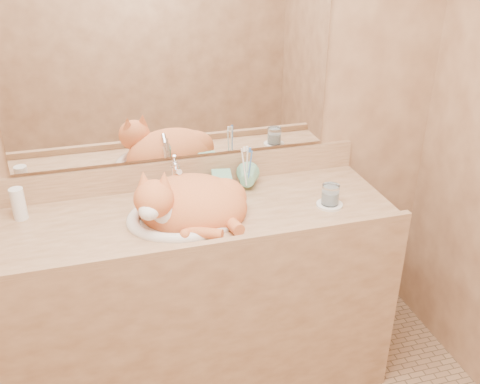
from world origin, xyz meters
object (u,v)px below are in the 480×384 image
object	(u,v)px
cat	(188,202)
water_glass	(330,195)
vanity_counter	(194,302)
soap_dispenser	(223,179)
toothbrush_cup	(247,182)
sink_basin	(184,202)

from	to	relation	value
cat	water_glass	size ratio (longest dim) A/B	5.23
vanity_counter	cat	size ratio (longest dim) A/B	3.77
soap_dispenser	vanity_counter	bearing A→B (deg)	-139.48
toothbrush_cup	cat	bearing A→B (deg)	-152.16
toothbrush_cup	water_glass	bearing A→B (deg)	-35.96
sink_basin	soap_dispenser	distance (m)	0.21
vanity_counter	sink_basin	xyz separation A→B (m)	(-0.02, -0.02, 0.49)
water_glass	toothbrush_cup	bearing A→B (deg)	144.04
cat	sink_basin	bearing A→B (deg)	176.37
vanity_counter	soap_dispenser	distance (m)	0.55
soap_dispenser	toothbrush_cup	size ratio (longest dim) A/B	1.78
toothbrush_cup	water_glass	size ratio (longest dim) A/B	1.24
vanity_counter	soap_dispenser	xyz separation A→B (m)	(0.16, 0.09, 0.51)
toothbrush_cup	sink_basin	bearing A→B (deg)	-154.08
sink_basin	soap_dispenser	bearing A→B (deg)	23.08
cat	toothbrush_cup	world-z (taller)	cat
soap_dispenser	toothbrush_cup	world-z (taller)	soap_dispenser
toothbrush_cup	water_glass	distance (m)	0.35
sink_basin	toothbrush_cup	size ratio (longest dim) A/B	4.30
sink_basin	cat	xyz separation A→B (m)	(0.01, -0.01, 0.00)
toothbrush_cup	vanity_counter	bearing A→B (deg)	-155.56
sink_basin	toothbrush_cup	distance (m)	0.32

